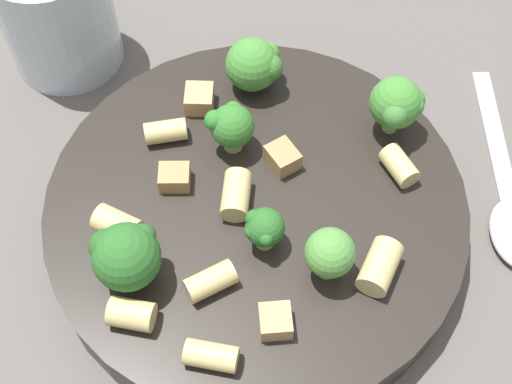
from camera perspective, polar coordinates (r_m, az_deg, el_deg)
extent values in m
plane|color=#5B5651|center=(0.45, 0.00, -2.70)|extent=(2.00, 2.00, 0.00)
cylinder|color=#28231E|center=(0.44, 0.00, -1.74)|extent=(0.25, 0.25, 0.03)
cylinder|color=white|center=(0.43, 0.00, -0.93)|extent=(0.23, 0.23, 0.01)
torus|color=#28231E|center=(0.43, 0.00, -0.86)|extent=(0.25, 0.25, 0.00)
cylinder|color=#84AD60|center=(0.47, -0.30, 8.90)|extent=(0.01, 0.01, 0.01)
sphere|color=#478E38|center=(0.46, -0.30, 10.16)|extent=(0.03, 0.03, 0.03)
sphere|color=#407F30|center=(0.46, 0.99, 9.94)|extent=(0.02, 0.02, 0.02)
sphere|color=#4A9131|center=(0.47, 0.90, 10.96)|extent=(0.02, 0.02, 0.02)
cylinder|color=#84AD60|center=(0.40, -9.93, -6.34)|extent=(0.01, 0.01, 0.01)
sphere|color=#2D6B28|center=(0.38, -10.33, -5.14)|extent=(0.04, 0.04, 0.04)
sphere|color=#2B5C28|center=(0.38, -8.97, -3.50)|extent=(0.01, 0.01, 0.01)
sphere|color=#295C26|center=(0.38, -11.87, -4.28)|extent=(0.02, 0.02, 0.02)
cylinder|color=#9EC175|center=(0.40, 5.49, -6.10)|extent=(0.01, 0.01, 0.01)
sphere|color=#569942|center=(0.38, 5.68, -5.06)|extent=(0.03, 0.03, 0.03)
sphere|color=#4F9B3E|center=(0.38, 7.06, -4.70)|extent=(0.01, 0.01, 0.01)
sphere|color=#54913D|center=(0.38, 6.44, -3.75)|extent=(0.01, 0.01, 0.01)
cylinder|color=#93B766|center=(0.44, -1.87, 4.14)|extent=(0.01, 0.01, 0.01)
sphere|color=#387A2D|center=(0.43, -1.92, 5.30)|extent=(0.03, 0.03, 0.03)
sphere|color=#3A7E28|center=(0.43, -1.82, 6.59)|extent=(0.01, 0.01, 0.01)
sphere|color=#327E2E|center=(0.43, -3.29, 5.72)|extent=(0.01, 0.01, 0.01)
cylinder|color=#93B766|center=(0.46, 10.74, 5.61)|extent=(0.01, 0.01, 0.01)
sphere|color=#478E38|center=(0.44, 11.10, 7.02)|extent=(0.03, 0.03, 0.03)
sphere|color=#42813A|center=(0.43, 11.04, 6.01)|extent=(0.02, 0.02, 0.02)
sphere|color=#3D8533|center=(0.44, 12.45, 7.21)|extent=(0.01, 0.01, 0.01)
sphere|color=#3E8D30|center=(0.44, 12.59, 6.73)|extent=(0.01, 0.01, 0.01)
cylinder|color=#93B766|center=(0.41, 0.70, -3.71)|extent=(0.01, 0.01, 0.01)
sphere|color=#2D6B28|center=(0.39, 0.72, -2.85)|extent=(0.02, 0.02, 0.02)
sphere|color=#2B6726|center=(0.39, -0.12, -2.16)|extent=(0.01, 0.01, 0.01)
sphere|color=#2C6427|center=(0.39, -0.34, -3.17)|extent=(0.01, 0.01, 0.01)
sphere|color=#276E26|center=(0.39, 0.81, -3.78)|extent=(0.01, 0.01, 0.01)
cylinder|color=#E0C67F|center=(0.45, -7.24, 4.84)|extent=(0.02, 0.03, 0.01)
cylinder|color=#E0C67F|center=(0.39, -9.93, -9.60)|extent=(0.03, 0.03, 0.02)
cylinder|color=#E0C67F|center=(0.40, 9.88, -5.91)|extent=(0.03, 0.03, 0.02)
cylinder|color=#E0C67F|center=(0.39, -3.66, -7.14)|extent=(0.02, 0.03, 0.01)
cylinder|color=#E0C67F|center=(0.41, -11.04, -2.61)|extent=(0.03, 0.03, 0.02)
cylinder|color=#E0C67F|center=(0.38, -3.61, -12.94)|extent=(0.03, 0.03, 0.01)
cylinder|color=#E0C67F|center=(0.42, -1.61, -0.23)|extent=(0.03, 0.03, 0.02)
cylinder|color=#E0C67F|center=(0.44, 11.39, 2.08)|extent=(0.03, 0.02, 0.01)
cube|color=tan|center=(0.43, 2.14, 2.80)|extent=(0.02, 0.02, 0.01)
cube|color=tan|center=(0.46, -4.56, 7.44)|extent=(0.03, 0.03, 0.01)
cube|color=tan|center=(0.38, 1.56, -10.29)|extent=(0.02, 0.02, 0.01)
cube|color=tan|center=(0.43, -6.54, 1.17)|extent=(0.02, 0.02, 0.01)
cylinder|color=silver|center=(0.52, -15.65, 13.73)|extent=(0.08, 0.08, 0.09)
cylinder|color=silver|center=(0.54, -15.08, 11.99)|extent=(0.07, 0.07, 0.04)
cube|color=silver|center=(0.51, 18.53, 4.53)|extent=(0.09, 0.08, 0.01)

